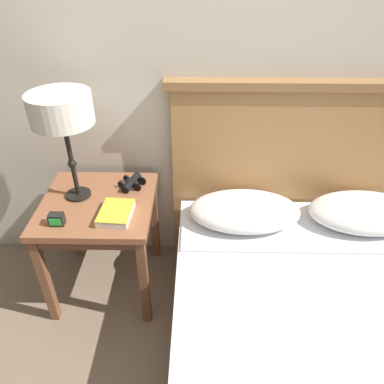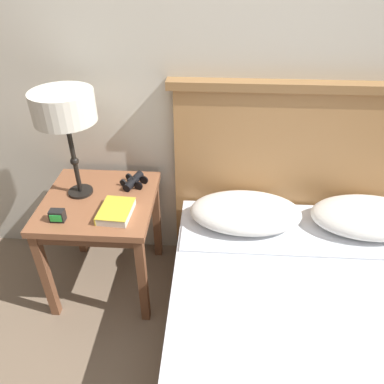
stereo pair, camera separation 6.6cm
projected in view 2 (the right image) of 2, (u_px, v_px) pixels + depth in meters
The scene contains 7 objects.
wall_back at pixel (198, 48), 1.85m from camera, with size 8.00×0.06×2.60m.
nightstand at pixel (100, 211), 2.01m from camera, with size 0.58×0.58×0.62m.
bed at pixel (325, 356), 1.61m from camera, with size 1.52×2.04×1.16m.
table_lamp at pixel (64, 109), 1.74m from camera, with size 0.30×0.30×0.56m.
book_on_nightstand at pixel (116, 211), 1.84m from camera, with size 0.17×0.21×0.04m.
binoculars_pair at pixel (134, 181), 2.06m from camera, with size 0.15×0.16×0.05m.
alarm_clock at pixel (57, 216), 1.80m from camera, with size 0.07×0.05×0.06m.
Camera 2 is at (0.09, -0.90, 1.76)m, focal length 35.00 mm.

